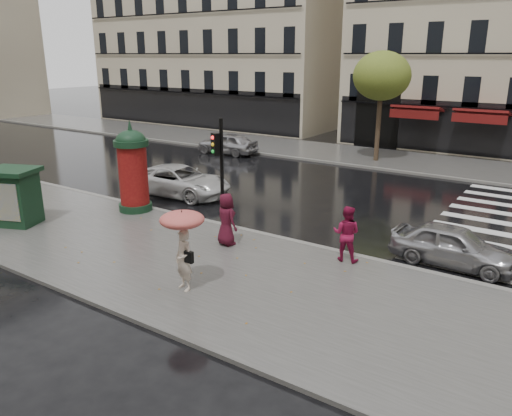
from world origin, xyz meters
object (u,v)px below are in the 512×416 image
Objects in this scene: morris_column at (133,168)px; newsstand at (14,196)px; traffic_light at (220,168)px; car_far_silver at (227,143)px; woman_umbrella at (183,237)px; man_burgundy at (226,219)px; car_silver at (454,246)px; car_white at (179,181)px; woman_red at (346,233)px.

morris_column is 1.69× the size of newsstand.
traffic_light is at bearing -7.56° from morris_column.
woman_umbrella is at bearing 30.14° from car_far_silver.
woman_umbrella is 4.22m from traffic_light.
newsstand reaches higher than man_burgundy.
morris_column is 0.91× the size of car_far_silver.
newsstand is 15.93m from car_silver.
man_burgundy is 0.48× the size of morris_column.
newsstand is at bearing -157.29° from traffic_light.
car_far_silver is at bearing 19.91° from car_white.
newsstand is 7.24m from car_white.
newsstand is at bearing 112.55° from car_silver.
woman_umbrella reaches higher than car_white.
car_silver is at bearing -138.76° from man_burgundy.
woman_umbrella is 8.08m from morris_column.
woman_red is at bearing 44.89° from car_far_silver.
man_burgundy is 8.52m from newsstand.
morris_column reaches higher than car_far_silver.
car_white is at bearing 20.89° from car_far_silver.
traffic_light is 8.02m from car_silver.
man_burgundy reaches higher than woman_red.
woman_red is 0.42× the size of traffic_light.
woman_red reaches higher than car_silver.
woman_umbrella reaches higher than newsstand.
woman_red is 9.64m from morris_column.
morris_column is 3.33m from car_white.
traffic_light is (-1.64, 3.75, 1.04)m from woman_umbrella.
man_burgundy is at bearing -129.39° from car_white.
traffic_light is 16.53m from car_far_silver.
car_white reaches higher than car_silver.
car_silver is 12.83m from car_white.
man_burgundy is at bearing 114.23° from car_silver.
car_far_silver is (-17.11, 10.72, 0.05)m from car_silver.
car_white is (-5.41, 3.75, -2.00)m from traffic_light.
car_white is at bearing 95.72° from morris_column.
car_far_silver is (-9.75, 13.20, -1.99)m from traffic_light.
car_silver is at bearing 47.49° from woman_umbrella.
morris_column reaches higher than car_silver.
car_silver is at bearing -157.20° from woman_red.
man_burgundy is 0.43× the size of traffic_light.
car_white is (-9.90, 3.07, -0.32)m from woman_red.
car_far_silver is at bearing -50.64° from woman_red.
morris_column is 12.66m from car_silver.
woman_red is at bearing 123.94° from car_silver.
woman_umbrella reaches higher than woman_red.
traffic_light is at bearing 32.69° from car_far_silver.
woman_umbrella is 0.56× the size of car_far_silver.
morris_column is at bearing -9.31° from woman_red.
traffic_light is at bearing -15.10° from man_burgundy.
morris_column is at bearing 8.55° from man_burgundy.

